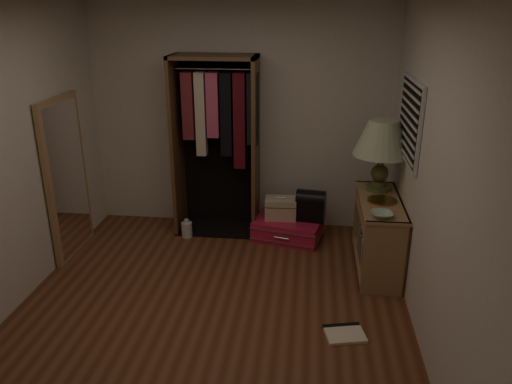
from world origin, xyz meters
TOP-DOWN VIEW (x-y plane):
  - ground at (0.00, 0.00)m, footprint 4.00×4.00m
  - room_walls at (0.08, 0.04)m, footprint 3.52×4.02m
  - console_bookshelf at (1.54, 1.02)m, footprint 0.42×1.12m
  - open_wardrobe at (-0.22, 1.77)m, footprint 0.96×0.50m
  - floor_mirror at (-1.70, 1.00)m, footprint 0.06×0.80m
  - pink_suitcase at (0.60, 1.60)m, footprint 0.87×0.71m
  - train_case at (0.51, 1.62)m, footprint 0.37×0.26m
  - black_bag at (0.85, 1.62)m, footprint 0.35×0.25m
  - table_lamp at (1.54, 1.30)m, footprint 0.77×0.77m
  - brass_tray at (1.54, 0.97)m, footprint 0.34×0.34m
  - ceramic_bowl at (1.49, 0.57)m, footprint 0.22×0.22m
  - white_jug at (-0.58, 1.49)m, footprint 0.15×0.15m
  - floor_book at (1.16, -0.17)m, footprint 0.37×0.32m

SIDE VIEW (x-z plane):
  - ground at x=0.00m, z-range 0.00..0.00m
  - floor_book at x=1.16m, z-range 0.00..0.03m
  - white_jug at x=-0.58m, z-range -0.02..0.20m
  - pink_suitcase at x=0.60m, z-range 0.00..0.24m
  - train_case at x=0.51m, z-range 0.23..0.49m
  - console_bookshelf at x=1.54m, z-range 0.03..0.78m
  - black_bag at x=0.85m, z-range 0.24..0.59m
  - brass_tray at x=1.54m, z-range 0.75..0.77m
  - ceramic_bowl at x=1.49m, z-range 0.75..0.80m
  - floor_mirror at x=-1.70m, z-range 0.00..1.70m
  - open_wardrobe at x=-0.22m, z-range 0.19..2.24m
  - table_lamp at x=1.54m, z-range 0.92..1.65m
  - room_walls at x=0.08m, z-range 0.20..2.80m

